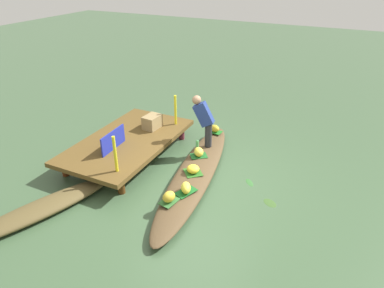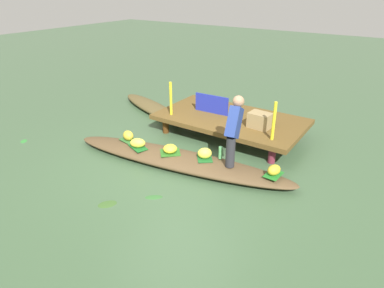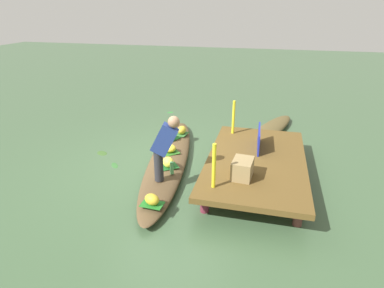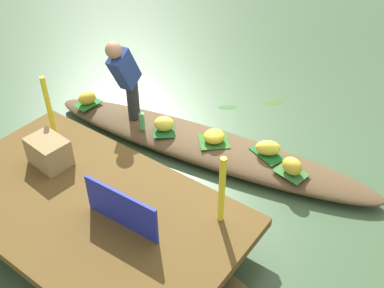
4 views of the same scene
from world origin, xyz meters
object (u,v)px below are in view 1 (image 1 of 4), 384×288
banana_bunch_0 (169,197)px  water_bottle (197,145)px  banana_bunch_3 (186,188)px  vendor_person (204,118)px  market_banner (113,140)px  banana_bunch_2 (199,152)px  banana_bunch_1 (193,169)px  vendor_boat (195,173)px  produce_crate (152,122)px  moored_boat (41,209)px  banana_bunch_4 (215,128)px

banana_bunch_0 → water_bottle: 1.98m
banana_bunch_3 → vendor_person: (1.82, 0.46, 0.59)m
banana_bunch_3 → market_banner: market_banner is taller
vendor_person → market_banner: size_ratio=1.46×
banana_bunch_0 → banana_bunch_2: bearing=6.9°
market_banner → water_bottle: bearing=-56.7°
banana_bunch_1 → market_banner: size_ratio=0.32×
banana_bunch_1 → vendor_person: size_ratio=0.22×
vendor_person → vendor_boat: bearing=-165.2°
banana_bunch_3 → water_bottle: size_ratio=1.25×
banana_bunch_2 → produce_crate: size_ratio=0.59×
vendor_person → produce_crate: bearing=93.1°
market_banner → banana_bunch_1: bearing=-87.2°
moored_boat → market_banner: market_banner is taller
banana_bunch_4 → vendor_person: vendor_person is taller
moored_boat → market_banner: (1.93, -0.20, 0.53)m
banana_bunch_1 → produce_crate: produce_crate is taller
banana_bunch_0 → produce_crate: (2.13, 1.64, 0.26)m
banana_bunch_4 → water_bottle: size_ratio=1.04×
banana_bunch_3 → vendor_person: size_ratio=0.25×
banana_bunch_4 → water_bottle: water_bottle is taller
banana_bunch_4 → produce_crate: produce_crate is taller
vendor_boat → market_banner: (-0.33, 1.79, 0.52)m
vendor_boat → moored_boat: (-2.27, 1.99, -0.00)m
vendor_boat → banana_bunch_0: size_ratio=17.94×
vendor_person → market_banner: bearing=131.3°
water_bottle → vendor_boat: bearing=-157.7°
banana_bunch_2 → produce_crate: (0.43, 1.44, 0.26)m
market_banner → produce_crate: market_banner is taller
moored_boat → vendor_person: size_ratio=2.33×
vendor_person → produce_crate: size_ratio=2.73×
water_bottle → produce_crate: bearing=81.8°
banana_bunch_1 → banana_bunch_2: size_ratio=1.02×
market_banner → produce_crate: (1.26, -0.19, -0.05)m
vendor_boat → vendor_person: 1.31m
banana_bunch_0 → banana_bunch_2: (1.70, 0.20, -0.00)m
banana_bunch_1 → vendor_person: (1.16, 0.29, 0.60)m
banana_bunch_3 → water_bottle: bearing=17.7°
banana_bunch_0 → banana_bunch_1: size_ratio=0.95×
banana_bunch_4 → moored_boat: bearing=157.3°
banana_bunch_0 → market_banner: size_ratio=0.30×
banana_bunch_1 → banana_bunch_4: bearing=9.4°
banana_bunch_0 → vendor_person: bearing=8.1°
vendor_person → water_bottle: 0.62m
banana_bunch_1 → banana_bunch_2: banana_bunch_2 is taller
banana_bunch_0 → water_bottle: (1.94, 0.35, 0.02)m
vendor_person → banana_bunch_3: bearing=-165.9°
banana_bunch_2 → market_banner: market_banner is taller
moored_boat → banana_bunch_1: (2.11, -2.01, 0.20)m
vendor_person → banana_bunch_4: bearing=2.6°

